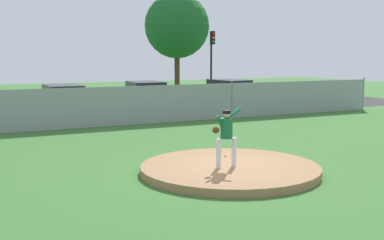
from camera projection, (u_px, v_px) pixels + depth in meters
name	position (u px, v px, depth m)	size (l,w,h in m)	color
ground_plane	(150.00, 139.00, 18.59)	(80.00, 80.00, 0.00)	#386B2D
asphalt_strip	(93.00, 115.00, 26.15)	(44.00, 7.00, 0.01)	#2B2B2D
pitchers_mound	(230.00, 169.00, 13.24)	(4.90, 4.90, 0.21)	#99704C
pitcher_youth	(226.00, 132.00, 12.88)	(0.83, 0.32, 1.59)	silver
baseball	(225.00, 155.00, 14.35)	(0.07, 0.07, 0.07)	white
chainlink_fence	(118.00, 106.00, 22.03)	(30.24, 0.07, 1.89)	gray
parked_car_slate	(229.00, 94.00, 29.93)	(2.19, 4.87, 1.71)	slate
parked_car_white	(63.00, 101.00, 25.36)	(1.98, 4.55, 1.66)	silver
parked_car_red	(146.00, 98.00, 27.22)	(2.22, 4.56, 1.73)	#A81919
traffic_light_far	(212.00, 54.00, 33.47)	(0.28, 0.46, 4.84)	black
tree_tall_centre	(177.00, 26.00, 38.91)	(5.21, 5.21, 8.15)	#4C331E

